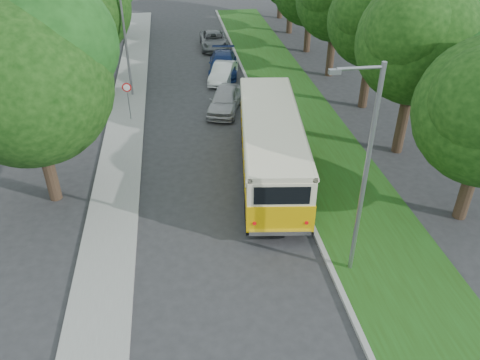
{
  "coord_description": "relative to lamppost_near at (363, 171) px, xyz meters",
  "views": [
    {
      "loc": [
        -1.66,
        -14.81,
        12.3
      ],
      "look_at": [
        0.79,
        1.98,
        1.5
      ],
      "focal_mm": 35.0,
      "sensor_mm": 36.0,
      "label": 1
    }
  ],
  "objects": [
    {
      "name": "sidewalk",
      "position": [
        -9.01,
        7.5,
        -4.31
      ],
      "size": [
        2.2,
        70.0,
        0.12
      ],
      "primitive_type": "cube",
      "color": "gray",
      "rests_on": "ground"
    },
    {
      "name": "vintage_bus",
      "position": [
        -1.56,
        7.03,
        -2.77
      ],
      "size": [
        4.11,
        11.05,
        3.21
      ],
      "primitive_type": null,
      "rotation": [
        0.0,
        0.0,
        -0.13
      ],
      "color": "#F5BA07",
      "rests_on": "ground"
    },
    {
      "name": "car_grey",
      "position": [
        -2.23,
        28.62,
        -3.68
      ],
      "size": [
        2.4,
        5.0,
        1.37
      ],
      "primitive_type": "imported",
      "rotation": [
        0.0,
        0.0,
        -0.02
      ],
      "color": "slate",
      "rests_on": "ground"
    },
    {
      "name": "lamppost_near",
      "position": [
        0.0,
        0.0,
        0.0
      ],
      "size": [
        1.71,
        0.16,
        8.0
      ],
      "color": "gray",
      "rests_on": "ground"
    },
    {
      "name": "grass_verge",
      "position": [
        1.74,
        7.5,
        -4.3
      ],
      "size": [
        4.5,
        70.0,
        0.13
      ],
      "primitive_type": "cube",
      "color": "#224412",
      "rests_on": "ground"
    },
    {
      "name": "car_white",
      "position": [
        -2.34,
        20.39,
        -3.71
      ],
      "size": [
        2.65,
        4.25,
        1.32
      ],
      "primitive_type": "imported",
      "rotation": [
        0.0,
        0.0,
        -0.34
      ],
      "color": "white",
      "rests_on": "ground"
    },
    {
      "name": "ground",
      "position": [
        -4.21,
        2.5,
        -4.37
      ],
      "size": [
        120.0,
        120.0,
        0.0
      ],
      "primitive_type": "plane",
      "color": "#2C2C2F",
      "rests_on": "ground"
    },
    {
      "name": "warning_sign",
      "position": [
        -8.71,
        14.48,
        -2.66
      ],
      "size": [
        0.56,
        0.1,
        2.5
      ],
      "color": "gray",
      "rests_on": "ground"
    },
    {
      "name": "car_silver",
      "position": [
        -2.85,
        15.09,
        -3.62
      ],
      "size": [
        2.96,
        4.7,
        1.49
      ],
      "primitive_type": "imported",
      "rotation": [
        0.0,
        0.0,
        -0.3
      ],
      "color": "#A8A8AD",
      "rests_on": "ground"
    },
    {
      "name": "lamppost_far",
      "position": [
        -8.91,
        18.5,
        -0.25
      ],
      "size": [
        1.71,
        0.16,
        7.5
      ],
      "color": "gray",
      "rests_on": "ground"
    },
    {
      "name": "car_blue",
      "position": [
        -2.17,
        22.03,
        -3.62
      ],
      "size": [
        2.74,
        5.36,
        1.49
      ],
      "primitive_type": "imported",
      "rotation": [
        0.0,
        0.0,
        -0.13
      ],
      "color": "navy",
      "rests_on": "ground"
    },
    {
      "name": "curb",
      "position": [
        -0.61,
        7.5,
        -4.29
      ],
      "size": [
        0.2,
        70.0,
        0.15
      ],
      "primitive_type": "cube",
      "color": "gray",
      "rests_on": "ground"
    }
  ]
}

